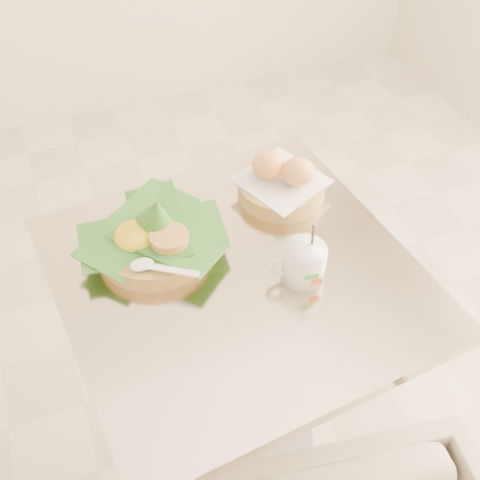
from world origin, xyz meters
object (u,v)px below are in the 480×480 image
object	(u,v)px
cafe_table	(237,336)
rice_basket	(153,236)
bread_basket	(282,182)
coffee_mug	(303,262)

from	to	relation	value
cafe_table	rice_basket	distance (m)	0.32
bread_basket	cafe_table	bearing A→B (deg)	-133.97
cafe_table	rice_basket	xyz separation A→B (m)	(-0.14, 0.12, 0.26)
cafe_table	rice_basket	world-z (taller)	rice_basket
cafe_table	coffee_mug	xyz separation A→B (m)	(0.12, -0.06, 0.26)
coffee_mug	cafe_table	bearing A→B (deg)	154.90
bread_basket	coffee_mug	size ratio (longest dim) A/B	1.47
coffee_mug	bread_basket	bearing A→B (deg)	75.49
cafe_table	coffee_mug	size ratio (longest dim) A/B	5.04
rice_basket	coffee_mug	size ratio (longest dim) A/B	1.97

